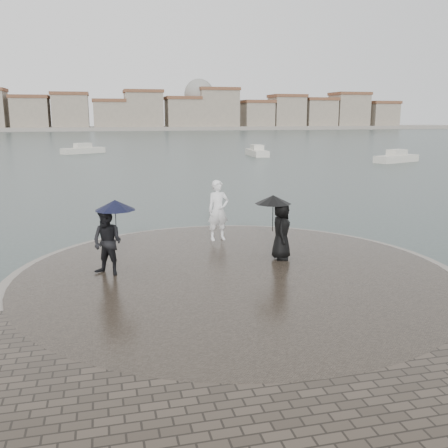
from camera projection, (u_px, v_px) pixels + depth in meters
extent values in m
plane|color=#2B3835|center=(278.00, 337.00, 10.62)|extent=(400.00, 400.00, 0.00)
cylinder|color=gray|center=(235.00, 279.00, 13.91)|extent=(12.50, 12.50, 0.32)
cylinder|color=#2D261E|center=(235.00, 278.00, 13.91)|extent=(11.90, 11.90, 0.36)
imported|color=white|center=(218.00, 210.00, 17.24)|extent=(0.83, 0.61, 2.10)
imported|color=black|center=(107.00, 242.00, 13.46)|extent=(1.11, 1.06, 1.81)
cylinder|color=black|center=(116.00, 225.00, 13.52)|extent=(0.02, 0.02, 0.90)
cone|color=black|center=(115.00, 205.00, 13.40)|extent=(1.10, 1.10, 0.28)
imported|color=black|center=(281.00, 230.00, 14.96)|extent=(0.85, 1.01, 1.77)
cylinder|color=black|center=(273.00, 217.00, 14.90)|extent=(0.02, 0.02, 0.90)
cone|color=black|center=(273.00, 199.00, 14.79)|extent=(1.10, 1.10, 0.26)
cube|color=gray|center=(110.00, 128.00, 165.18)|extent=(260.00, 20.00, 1.20)
cube|color=gray|center=(31.00, 115.00, 155.79)|extent=(11.00, 10.00, 10.00)
cube|color=brown|center=(29.00, 97.00, 154.62)|extent=(11.60, 10.60, 1.00)
cube|color=gray|center=(71.00, 113.00, 158.49)|extent=(11.00, 10.00, 11.00)
cube|color=brown|center=(70.00, 94.00, 157.21)|extent=(11.60, 10.60, 1.00)
cube|color=gray|center=(110.00, 116.00, 161.50)|extent=(10.00, 10.00, 9.00)
cube|color=brown|center=(109.00, 101.00, 160.44)|extent=(10.60, 10.60, 1.00)
cube|color=gray|center=(144.00, 112.00, 163.76)|extent=(12.00, 10.00, 12.00)
cube|color=brown|center=(143.00, 91.00, 162.38)|extent=(12.60, 10.60, 1.00)
cube|color=gray|center=(183.00, 115.00, 167.01)|extent=(11.00, 10.00, 10.00)
cube|color=brown|center=(183.00, 98.00, 165.84)|extent=(11.60, 10.60, 1.00)
cube|color=gray|center=(218.00, 110.00, 169.50)|extent=(13.00, 10.00, 13.00)
cube|color=brown|center=(218.00, 89.00, 168.01)|extent=(13.60, 10.60, 1.00)
cube|color=gray|center=(257.00, 116.00, 173.19)|extent=(10.00, 10.00, 9.00)
cube|color=brown|center=(257.00, 102.00, 172.13)|extent=(10.60, 10.60, 1.00)
cube|color=gray|center=(287.00, 114.00, 175.55)|extent=(11.00, 10.00, 11.00)
cube|color=brown|center=(287.00, 96.00, 174.28)|extent=(11.60, 10.60, 1.00)
cube|color=gray|center=(318.00, 115.00, 178.46)|extent=(11.00, 10.00, 10.00)
cube|color=brown|center=(319.00, 99.00, 177.30)|extent=(11.60, 10.60, 1.00)
cube|color=gray|center=(349.00, 112.00, 181.06)|extent=(12.00, 10.00, 12.00)
cube|color=brown|center=(350.00, 94.00, 179.68)|extent=(12.60, 10.60, 1.00)
cube|color=gray|center=(381.00, 116.00, 184.42)|extent=(10.00, 10.00, 9.00)
cube|color=brown|center=(382.00, 103.00, 183.36)|extent=(10.60, 10.60, 1.00)
sphere|color=gray|center=(199.00, 94.00, 168.83)|extent=(10.00, 10.00, 10.00)
cube|color=beige|center=(257.00, 154.00, 59.03)|extent=(1.92, 5.58, 0.90)
cube|color=beige|center=(257.00, 149.00, 58.90)|extent=(1.31, 2.07, 0.90)
cube|color=beige|center=(83.00, 151.00, 62.82)|extent=(5.51, 4.28, 0.90)
cube|color=beige|center=(83.00, 147.00, 62.69)|extent=(2.33, 2.08, 0.90)
cube|color=beige|center=(396.00, 160.00, 50.84)|extent=(5.69, 3.58, 0.90)
cube|color=beige|center=(397.00, 154.00, 50.71)|extent=(2.31, 1.87, 0.90)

